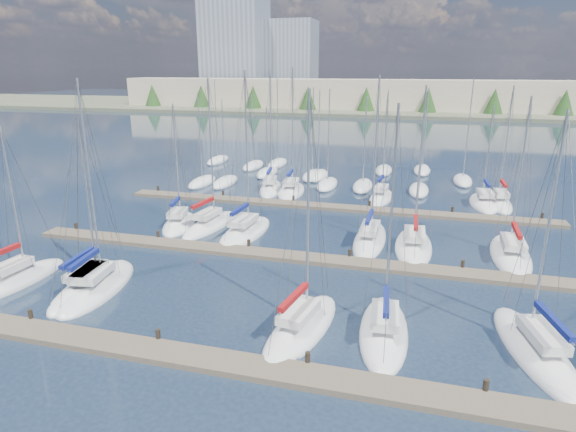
% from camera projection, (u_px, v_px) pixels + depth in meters
% --- Properties ---
extents(ground, '(400.00, 400.00, 0.00)m').
position_uv_depth(ground, '(364.00, 157.00, 76.78)').
color(ground, '#233247').
rests_on(ground, ground).
extents(dock_near, '(44.00, 1.93, 1.10)m').
position_uv_depth(dock_near, '(223.00, 362.00, 23.32)').
color(dock_near, '#6B5E4C').
rests_on(dock_near, ground).
extents(dock_mid, '(44.00, 1.93, 1.10)m').
position_uv_depth(dock_mid, '(295.00, 257.00, 36.22)').
color(dock_mid, '#6B5E4C').
rests_on(dock_mid, ground).
extents(dock_far, '(44.00, 1.93, 1.10)m').
position_uv_depth(dock_far, '(329.00, 207.00, 49.11)').
color(dock_far, '#6B5E4C').
rests_on(dock_far, ground).
extents(sailboat_d, '(3.99, 8.64, 13.61)m').
position_uv_depth(sailboat_d, '(302.00, 328.00, 26.38)').
color(sailboat_d, white).
rests_on(sailboat_d, ground).
extents(sailboat_j, '(3.51, 8.78, 14.37)m').
position_uv_depth(sailboat_j, '(246.00, 232.00, 41.67)').
color(sailboat_j, white).
rests_on(sailboat_j, ground).
extents(sailboat_b, '(3.24, 8.67, 11.79)m').
position_uv_depth(sailboat_b, '(92.00, 285.00, 31.50)').
color(sailboat_b, white).
rests_on(sailboat_b, ground).
extents(sailboat_i, '(3.45, 8.67, 13.81)m').
position_uv_depth(sailboat_i, '(211.00, 225.00, 43.46)').
color(sailboat_i, white).
rests_on(sailboat_i, ground).
extents(sailboat_c, '(4.32, 8.80, 14.00)m').
position_uv_depth(sailboat_c, '(97.00, 287.00, 31.28)').
color(sailboat_c, white).
rests_on(sailboat_c, ground).
extents(sailboat_h, '(3.99, 7.11, 11.57)m').
position_uv_depth(sailboat_h, '(179.00, 224.00, 43.71)').
color(sailboat_h, white).
rests_on(sailboat_h, ground).
extents(sailboat_e, '(3.13, 8.26, 12.96)m').
position_uv_depth(sailboat_e, '(384.00, 331.00, 26.01)').
color(sailboat_e, white).
rests_on(sailboat_e, ground).
extents(sailboat_o, '(3.57, 8.01, 14.54)m').
position_uv_depth(sailboat_o, '(291.00, 191.00, 55.22)').
color(sailboat_o, white).
rests_on(sailboat_o, ground).
extents(sailboat_l, '(3.10, 8.93, 13.34)m').
position_uv_depth(sailboat_l, '(413.00, 246.00, 38.36)').
color(sailboat_l, white).
rests_on(sailboat_l, ground).
extents(sailboat_a, '(2.82, 7.74, 11.10)m').
position_uv_depth(sailboat_a, '(19.00, 280.00, 32.27)').
color(sailboat_a, white).
rests_on(sailboat_a, ground).
extents(sailboat_k, '(2.65, 9.35, 14.05)m').
position_uv_depth(sailboat_k, '(370.00, 240.00, 39.76)').
color(sailboat_k, white).
rests_on(sailboat_k, ground).
extents(sailboat_p, '(2.92, 7.09, 11.99)m').
position_uv_depth(sailboat_p, '(381.00, 198.00, 52.46)').
color(sailboat_p, white).
rests_on(sailboat_p, ground).
extents(sailboat_f, '(4.42, 9.31, 12.82)m').
position_uv_depth(sailboat_f, '(535.00, 350.00, 24.27)').
color(sailboat_f, white).
rests_on(sailboat_f, ground).
extents(sailboat_q, '(2.91, 7.50, 10.94)m').
position_uv_depth(sailboat_q, '(483.00, 203.00, 50.34)').
color(sailboat_q, white).
rests_on(sailboat_q, ground).
extents(sailboat_r, '(2.38, 7.79, 12.84)m').
position_uv_depth(sailboat_r, '(499.00, 203.00, 50.33)').
color(sailboat_r, white).
rests_on(sailboat_r, ground).
extents(sailboat_m, '(3.09, 9.20, 12.64)m').
position_uv_depth(sailboat_m, '(510.00, 255.00, 36.60)').
color(sailboat_m, white).
rests_on(sailboat_m, ground).
extents(sailboat_n, '(3.79, 8.27, 14.38)m').
position_uv_depth(sailboat_n, '(271.00, 189.00, 56.28)').
color(sailboat_n, white).
rests_on(sailboat_n, ground).
extents(distant_boats, '(36.93, 20.75, 13.30)m').
position_uv_depth(distant_boats, '(316.00, 175.00, 62.82)').
color(distant_boats, '#9EA0A5').
rests_on(distant_boats, ground).
extents(shoreline, '(400.00, 60.00, 38.00)m').
position_uv_depth(shoreline, '(356.00, 86.00, 160.58)').
color(shoreline, '#666B51').
rests_on(shoreline, ground).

